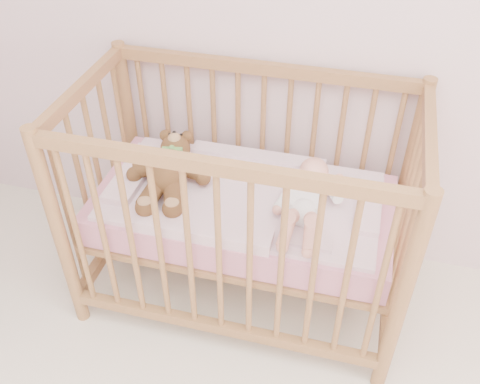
% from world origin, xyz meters
% --- Properties ---
extents(crib, '(1.36, 0.76, 1.00)m').
position_xyz_m(crib, '(-0.41, 1.60, 0.50)').
color(crib, '#9A6741').
rests_on(crib, floor).
extents(mattress, '(1.22, 0.62, 0.13)m').
position_xyz_m(mattress, '(-0.41, 1.60, 0.49)').
color(mattress, pink).
rests_on(mattress, crib).
extents(blanket, '(1.10, 0.58, 0.06)m').
position_xyz_m(blanket, '(-0.41, 1.60, 0.56)').
color(blanket, pink).
rests_on(blanket, mattress).
extents(baby, '(0.26, 0.54, 0.13)m').
position_xyz_m(baby, '(-0.15, 1.58, 0.64)').
color(baby, white).
rests_on(baby, blanket).
extents(teddy_bear, '(0.45, 0.57, 0.14)m').
position_xyz_m(teddy_bear, '(-0.72, 1.58, 0.65)').
color(teddy_bear, brown).
rests_on(teddy_bear, blanket).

